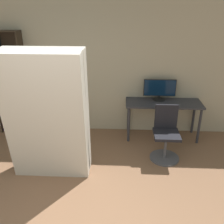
# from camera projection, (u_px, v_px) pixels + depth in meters

# --- Properties ---
(wall_back) EXTENTS (8.00, 0.06, 2.70)m
(wall_back) POSITION_uv_depth(u_px,v_px,m) (90.00, 68.00, 5.04)
(wall_back) COLOR tan
(wall_back) RESTS_ON ground
(desk) EXTENTS (1.49, 0.56, 0.77)m
(desk) POSITION_uv_depth(u_px,v_px,m) (163.00, 107.00, 4.96)
(desk) COLOR #2D2D33
(desk) RESTS_ON ground
(monitor) EXTENTS (0.64, 0.25, 0.43)m
(monitor) POSITION_uv_depth(u_px,v_px,m) (160.00, 89.00, 4.96)
(monitor) COLOR black
(monitor) RESTS_ON desk
(office_chair) EXTENTS (0.52, 0.52, 0.96)m
(office_chair) POSITION_uv_depth(u_px,v_px,m) (166.00, 137.00, 4.37)
(office_chair) COLOR #4C4C51
(office_chair) RESTS_ON ground
(bookshelf) EXTENTS (0.62, 0.29, 2.09)m
(bookshelf) POSITION_uv_depth(u_px,v_px,m) (9.00, 86.00, 5.13)
(bookshelf) COLOR #2D2319
(bookshelf) RESTS_ON ground
(mattress_near) EXTENTS (1.19, 0.43, 2.02)m
(mattress_near) POSITION_uv_depth(u_px,v_px,m) (46.00, 120.00, 3.62)
(mattress_near) COLOR beige
(mattress_near) RESTS_ON ground
(mattress_far) EXTENTS (1.19, 0.32, 2.01)m
(mattress_far) POSITION_uv_depth(u_px,v_px,m) (50.00, 113.00, 3.83)
(mattress_far) COLOR beige
(mattress_far) RESTS_ON ground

